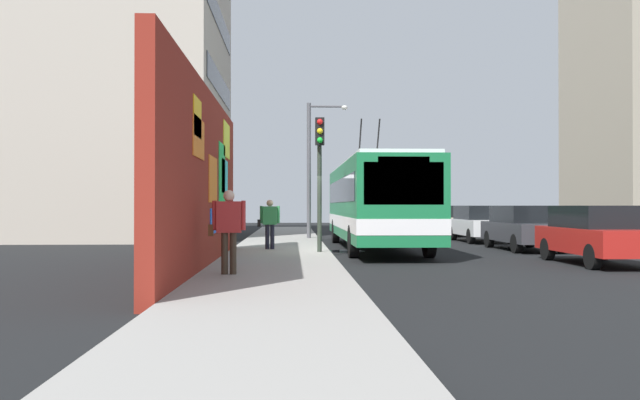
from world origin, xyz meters
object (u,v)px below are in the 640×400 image
at_px(street_lamp, 314,159).
at_px(parked_car_dark_gray, 523,227).
at_px(parked_car_white, 481,223).
at_px(pedestrian_near_wall, 228,224).
at_px(parked_car_champagne, 447,220).
at_px(traffic_light, 320,161).
at_px(pedestrian_midblock, 269,220).
at_px(city_bus, 375,201).
at_px(parked_car_red, 597,233).

bearing_deg(street_lamp, parked_car_dark_gray, -130.14).
xyz_separation_m(parked_car_white, pedestrian_near_wall, (-14.48, 9.52, 0.35)).
bearing_deg(parked_car_champagne, street_lamp, 126.21).
bearing_deg(parked_car_white, traffic_light, 137.60).
xyz_separation_m(parked_car_champagne, pedestrian_midblock, (-12.68, 8.94, 0.26)).
bearing_deg(pedestrian_midblock, city_bus, -61.42).
xyz_separation_m(parked_car_red, street_lamp, (11.78, 7.23, 2.80)).
bearing_deg(city_bus, pedestrian_midblock, 118.58).
xyz_separation_m(parked_car_red, parked_car_white, (10.93, 0.00, 0.00)).
distance_m(traffic_light, street_lamp, 8.93).
height_order(pedestrian_near_wall, pedestrian_midblock, pedestrian_near_wall).
distance_m(parked_car_red, pedestrian_near_wall, 10.17).
bearing_deg(parked_car_dark_gray, pedestrian_midblock, 98.23).
height_order(parked_car_white, pedestrian_near_wall, pedestrian_near_wall).
distance_m(parked_car_dark_gray, traffic_light, 8.15).
relative_size(parked_car_champagne, traffic_light, 1.19).
distance_m(parked_car_dark_gray, pedestrian_near_wall, 13.28).
height_order(city_bus, traffic_light, city_bus).
relative_size(pedestrian_midblock, traffic_light, 0.39).
distance_m(city_bus, parked_car_champagne, 11.88).
bearing_deg(parked_car_red, pedestrian_midblock, 63.84).
bearing_deg(city_bus, parked_car_dark_gray, -98.15).
bearing_deg(parked_car_red, pedestrian_near_wall, 110.48).
bearing_deg(parked_car_white, city_bus, 130.86).
xyz_separation_m(parked_car_white, parked_car_champagne, (6.15, -0.00, 0.00)).
relative_size(parked_car_white, traffic_light, 1.08).
height_order(city_bus, parked_car_dark_gray, city_bus).
height_order(parked_car_red, parked_car_champagne, same).
distance_m(parked_car_white, pedestrian_near_wall, 17.34).
bearing_deg(parked_car_dark_gray, city_bus, 81.85).
distance_m(city_bus, street_lamp, 6.03).
xyz_separation_m(parked_car_dark_gray, parked_car_champagne, (11.39, -0.00, 0.00)).
relative_size(city_bus, parked_car_white, 2.79).
bearing_deg(pedestrian_near_wall, parked_car_dark_gray, -45.87).
bearing_deg(street_lamp, parked_car_champagne, -53.79).
height_order(parked_car_champagne, traffic_light, traffic_light).
xyz_separation_m(parked_car_dark_gray, traffic_light, (-2.81, 7.35, 2.11)).
relative_size(parked_car_red, parked_car_dark_gray, 0.95).
bearing_deg(pedestrian_near_wall, parked_car_champagne, -24.78).
bearing_deg(traffic_light, street_lamp, -0.77).
relative_size(parked_car_dark_gray, parked_car_champagne, 0.92).
xyz_separation_m(parked_car_dark_gray, pedestrian_near_wall, (-9.24, 9.52, 0.35)).
xyz_separation_m(parked_car_champagne, street_lamp, (-5.29, 7.23, 2.79)).
relative_size(city_bus, parked_car_red, 2.88).
bearing_deg(pedestrian_near_wall, parked_car_red, -69.52).
distance_m(city_bus, pedestrian_near_wall, 10.90).
bearing_deg(parked_car_white, pedestrian_midblock, 126.17).
height_order(parked_car_red, parked_car_dark_gray, same).
relative_size(parked_car_red, parked_car_white, 0.97).
xyz_separation_m(parked_car_red, pedestrian_near_wall, (-3.56, 9.52, 0.35)).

